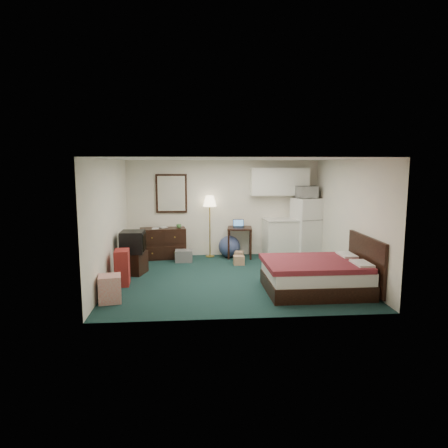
{
  "coord_description": "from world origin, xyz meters",
  "views": [
    {
      "loc": [
        -0.84,
        -8.17,
        2.39
      ],
      "look_at": [
        -0.14,
        0.29,
        1.12
      ],
      "focal_mm": 32.0,
      "sensor_mm": 36.0,
      "label": 1
    }
  ],
  "objects": [
    {
      "name": "book_b",
      "position": [
        -1.64,
        2.01,
        0.89
      ],
      "size": [
        0.16,
        0.09,
        0.22
      ],
      "primitive_type": "imported",
      "rotation": [
        0.0,
        0.0,
        0.42
      ],
      "color": "#8F6445",
      "rests_on": "dresser"
    },
    {
      "name": "cardboard_box_b",
      "position": [
        0.33,
        1.52,
        0.12
      ],
      "size": [
        0.26,
        0.28,
        0.24
      ],
      "primitive_type": null,
      "rotation": [
        0.0,
        0.0,
        -0.29
      ],
      "color": "#8F6445",
      "rests_on": "floor"
    },
    {
      "name": "microwave",
      "position": [
        2.1,
        1.86,
        1.73
      ],
      "size": [
        0.56,
        0.32,
        0.38
      ],
      "primitive_type": "imported",
      "rotation": [
        0.0,
        0.0,
        -0.01
      ],
      "color": "white",
      "rests_on": "fridge"
    },
    {
      "name": "tv_stand",
      "position": [
        -2.13,
        0.55,
        0.24
      ],
      "size": [
        0.61,
        0.64,
        0.49
      ],
      "primitive_type": null,
      "rotation": [
        0.0,
        0.0,
        -0.28
      ],
      "color": "black",
      "rests_on": "floor"
    },
    {
      "name": "file_bin",
      "position": [
        -1.04,
        1.54,
        0.15
      ],
      "size": [
        0.43,
        0.32,
        0.29
      ],
      "primitive_type": null,
      "rotation": [
        0.0,
        0.0,
        -0.02
      ],
      "color": "slate",
      "rests_on": "floor"
    },
    {
      "name": "suitcase",
      "position": [
        -2.23,
        -0.28,
        0.36
      ],
      "size": [
        0.31,
        0.46,
        0.71
      ],
      "primitive_type": null,
      "rotation": [
        0.0,
        0.0,
        0.08
      ],
      "color": "maroon",
      "rests_on": "floor"
    },
    {
      "name": "dresser",
      "position": [
        -1.58,
        1.98,
        0.39
      ],
      "size": [
        1.2,
        0.66,
        0.78
      ],
      "primitive_type": null,
      "rotation": [
        0.0,
        0.0,
        0.12
      ],
      "color": "black",
      "rests_on": "floor"
    },
    {
      "name": "mug",
      "position": [
        -1.17,
        1.97,
        0.84
      ],
      "size": [
        0.13,
        0.11,
        0.13
      ],
      "primitive_type": "imported",
      "rotation": [
        0.0,
        0.0,
        0.07
      ],
      "color": "#457B3F",
      "rests_on": "dresser"
    },
    {
      "name": "bed",
      "position": [
        1.48,
        -1.02,
        0.3
      ],
      "size": [
        1.85,
        1.45,
        0.59
      ],
      "primitive_type": null,
      "rotation": [
        0.0,
        0.0,
        0.0
      ],
      "color": "maroon",
      "rests_on": "floor"
    },
    {
      "name": "floor_lamp",
      "position": [
        -0.37,
        2.05,
        0.8
      ],
      "size": [
        0.42,
        0.42,
        1.6
      ],
      "primitive_type": null,
      "rotation": [
        0.0,
        0.0,
        0.24
      ],
      "color": "gold",
      "rests_on": "floor"
    },
    {
      "name": "fridge",
      "position": [
        2.13,
        1.88,
        0.77
      ],
      "size": [
        0.78,
        0.78,
        1.54
      ],
      "primitive_type": null,
      "rotation": [
        0.0,
        0.0,
        0.27
      ],
      "color": "white",
      "rests_on": "floor"
    },
    {
      "name": "headboard",
      "position": [
        2.46,
        -1.02,
        0.55
      ],
      "size": [
        0.06,
        1.56,
        1.0
      ],
      "primitive_type": null,
      "color": "black",
      "rests_on": "walls"
    },
    {
      "name": "ceiling",
      "position": [
        0.0,
        0.0,
        2.5
      ],
      "size": [
        5.0,
        4.5,
        0.01
      ],
      "primitive_type": "cube",
      "color": "silver",
      "rests_on": "walls"
    },
    {
      "name": "kitchen_counter",
      "position": [
        1.5,
        1.91,
        0.48
      ],
      "size": [
        0.92,
        0.72,
        0.96
      ],
      "primitive_type": null,
      "rotation": [
        0.0,
        0.0,
        0.06
      ],
      "color": "white",
      "rests_on": "floor"
    },
    {
      "name": "cardboard_box_a",
      "position": [
        0.28,
        1.14,
        0.11
      ],
      "size": [
        0.26,
        0.22,
        0.22
      ],
      "primitive_type": null,
      "rotation": [
        0.0,
        0.0,
        0.01
      ],
      "color": "#8F6445",
      "rests_on": "floor"
    },
    {
      "name": "book_a",
      "position": [
        -1.84,
        1.89,
        0.9
      ],
      "size": [
        0.17,
        0.02,
        0.23
      ],
      "primitive_type": "imported",
      "rotation": [
        0.0,
        0.0,
        0.01
      ],
      "color": "#8F6445",
      "rests_on": "dresser"
    },
    {
      "name": "laptop",
      "position": [
        0.37,
        1.9,
        0.88
      ],
      "size": [
        0.29,
        0.24,
        0.19
      ],
      "primitive_type": null,
      "rotation": [
        0.0,
        0.0,
        -0.05
      ],
      "color": "black",
      "rests_on": "desk"
    },
    {
      "name": "retail_box",
      "position": [
        -2.28,
        -1.3,
        0.24
      ],
      "size": [
        0.44,
        0.44,
        0.48
      ],
      "primitive_type": null,
      "rotation": [
        0.0,
        0.0,
        0.18
      ],
      "color": "silver",
      "rests_on": "floor"
    },
    {
      "name": "upper_cabinets",
      "position": [
        1.45,
        2.08,
        1.95
      ],
      "size": [
        1.5,
        0.35,
        0.7
      ],
      "primitive_type": null,
      "color": "white",
      "rests_on": "walls"
    },
    {
      "name": "mirror",
      "position": [
        -1.35,
        2.22,
        1.65
      ],
      "size": [
        0.8,
        0.06,
        1.0
      ],
      "primitive_type": null,
      "color": "white",
      "rests_on": "walls"
    },
    {
      "name": "walls",
      "position": [
        0.0,
        0.0,
        1.25
      ],
      "size": [
        5.01,
        4.51,
        2.5
      ],
      "color": "silver",
      "rests_on": "floor"
    },
    {
      "name": "exercise_ball",
      "position": [
        0.13,
        1.96,
        0.28
      ],
      "size": [
        0.68,
        0.68,
        0.56
      ],
      "primitive_type": "sphere",
      "rotation": [
        0.0,
        0.0,
        -0.24
      ],
      "color": "navy",
      "rests_on": "floor"
    },
    {
      "name": "floor",
      "position": [
        0.0,
        0.0,
        0.0
      ],
      "size": [
        5.0,
        4.5,
        0.01
      ],
      "primitive_type": "cube",
      "color": "black",
      "rests_on": "ground"
    },
    {
      "name": "crt_tv",
      "position": [
        -2.13,
        0.5,
        0.72
      ],
      "size": [
        0.53,
        0.56,
        0.47
      ],
      "primitive_type": null,
      "rotation": [
        0.0,
        0.0,
        -0.03
      ],
      "color": "black",
      "rests_on": "tv_stand"
    },
    {
      "name": "desk",
      "position": [
        0.4,
        1.93,
        0.39
      ],
      "size": [
        0.69,
        0.69,
        0.78
      ],
      "primitive_type": null,
      "rotation": [
        0.0,
        0.0,
        -0.12
      ],
      "color": "black",
      "rests_on": "floor"
    }
  ]
}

